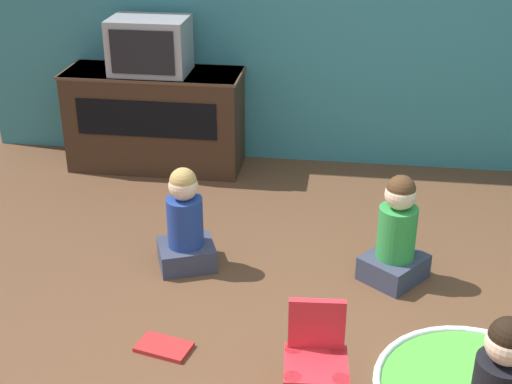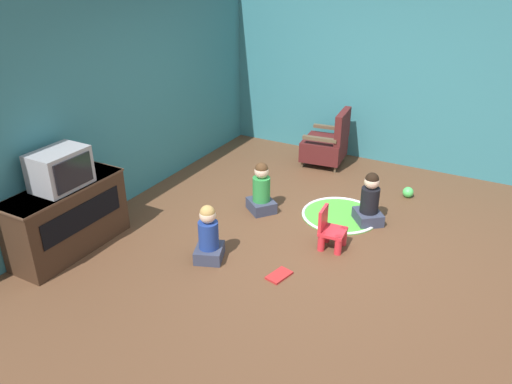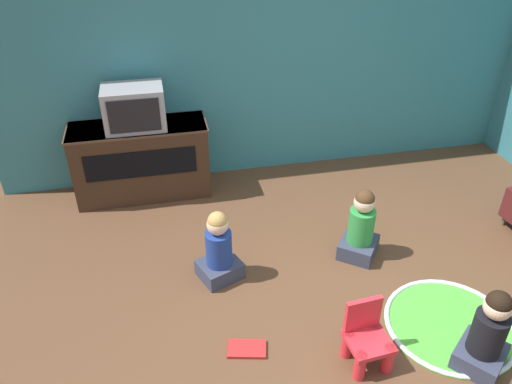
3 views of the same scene
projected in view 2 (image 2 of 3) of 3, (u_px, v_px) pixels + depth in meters
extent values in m
plane|color=brown|center=(303.00, 234.00, 5.89)|extent=(30.00, 30.00, 0.00)
cube|color=teal|center=(124.00, 96.00, 6.27)|extent=(5.77, 0.12, 2.74)
cube|color=teal|center=(397.00, 75.00, 7.32)|extent=(0.12, 5.53, 2.74)
cube|color=#382316|center=(68.00, 218.00, 5.44)|extent=(1.33, 0.49, 0.77)
cube|color=#503626|center=(62.00, 187.00, 5.27)|extent=(1.36, 0.50, 0.02)
cube|color=black|center=(83.00, 216.00, 5.29)|extent=(1.07, 0.01, 0.28)
cube|color=#939399|center=(60.00, 169.00, 5.17)|extent=(0.57, 0.40, 0.41)
cube|color=black|center=(74.00, 173.00, 5.08)|extent=(0.47, 0.02, 0.32)
cylinder|color=brown|center=(312.00, 152.00, 8.11)|extent=(0.04, 0.04, 0.10)
cylinder|color=brown|center=(302.00, 164.00, 7.66)|extent=(0.04, 0.04, 0.10)
cylinder|color=brown|center=(343.00, 157.00, 7.93)|extent=(0.04, 0.04, 0.10)
cylinder|color=brown|center=(335.00, 170.00, 7.48)|extent=(0.04, 0.04, 0.10)
cube|color=#4C1919|center=(324.00, 149.00, 7.71)|extent=(0.71, 0.68, 0.30)
cube|color=#4C1919|center=(343.00, 127.00, 7.45)|extent=(0.62, 0.17, 0.47)
cube|color=brown|center=(330.00, 127.00, 7.83)|extent=(0.13, 0.52, 0.05)
cube|color=brown|center=(320.00, 139.00, 7.36)|extent=(0.13, 0.52, 0.05)
cylinder|color=red|center=(338.00, 245.00, 5.46)|extent=(0.08, 0.08, 0.22)
cylinder|color=red|center=(343.00, 236.00, 5.63)|extent=(0.08, 0.08, 0.22)
cylinder|color=red|center=(321.00, 241.00, 5.53)|extent=(0.08, 0.08, 0.22)
cylinder|color=red|center=(327.00, 233.00, 5.70)|extent=(0.08, 0.08, 0.22)
cube|color=red|center=(333.00, 232.00, 5.54)|extent=(0.31, 0.30, 0.04)
cube|color=red|center=(323.00, 218.00, 5.52)|extent=(0.26, 0.06, 0.25)
cylinder|color=green|center=(340.00, 215.00, 6.29)|extent=(0.97, 0.97, 0.01)
torus|color=silver|center=(340.00, 215.00, 6.29)|extent=(0.97, 0.97, 0.04)
cube|color=#33384C|center=(261.00, 205.00, 6.38)|extent=(0.44, 0.45, 0.15)
cylinder|color=#2D8C3F|center=(261.00, 189.00, 6.28)|extent=(0.22, 0.22, 0.32)
sphere|color=beige|center=(261.00, 171.00, 6.17)|extent=(0.18, 0.18, 0.18)
sphere|color=#472D19|center=(261.00, 169.00, 6.16)|extent=(0.17, 0.17, 0.17)
cube|color=#33384C|center=(209.00, 253.00, 5.40)|extent=(0.41, 0.39, 0.14)
cylinder|color=navy|center=(208.00, 235.00, 5.30)|extent=(0.22, 0.22, 0.31)
sphere|color=beige|center=(208.00, 215.00, 5.19)|extent=(0.17, 0.17, 0.17)
sphere|color=tan|center=(207.00, 213.00, 5.18)|extent=(0.16, 0.16, 0.16)
cube|color=#33384C|center=(368.00, 217.00, 6.11)|extent=(0.45, 0.44, 0.15)
cylinder|color=black|center=(370.00, 200.00, 6.01)|extent=(0.22, 0.22, 0.32)
sphere|color=beige|center=(372.00, 182.00, 5.90)|extent=(0.18, 0.18, 0.18)
sphere|color=black|center=(372.00, 179.00, 5.89)|extent=(0.16, 0.16, 0.16)
sphere|color=#4CCC59|center=(408.00, 192.00, 6.73)|extent=(0.14, 0.14, 0.14)
cube|color=#B22323|center=(279.00, 275.00, 5.12)|extent=(0.30, 0.22, 0.02)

